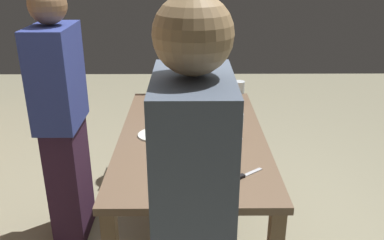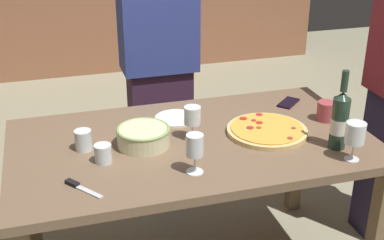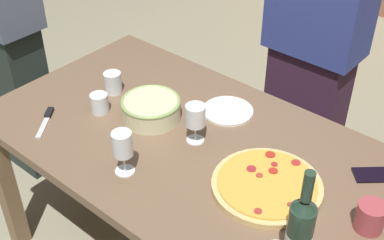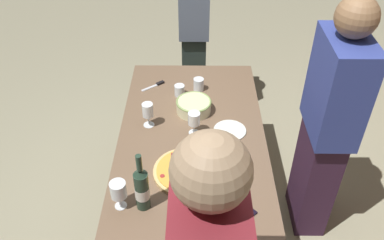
% 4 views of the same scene
% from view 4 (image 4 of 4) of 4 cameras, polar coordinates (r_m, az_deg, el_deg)
% --- Properties ---
extents(ground_plane, '(8.00, 8.00, 0.00)m').
position_cam_4_polar(ground_plane, '(3.05, -0.00, -12.55)').
color(ground_plane, gray).
extents(dining_table, '(1.60, 0.90, 0.75)m').
position_cam_4_polar(dining_table, '(2.57, -0.00, -3.32)').
color(dining_table, brown).
rests_on(dining_table, ground).
extents(pizza, '(0.37, 0.37, 0.03)m').
position_cam_4_polar(pizza, '(2.25, -0.81, -7.22)').
color(pizza, '#E1BB74').
rests_on(pizza, dining_table).
extents(serving_bowl, '(0.23, 0.23, 0.08)m').
position_cam_4_polar(serving_bowl, '(2.65, 0.24, 2.04)').
color(serving_bowl, beige).
rests_on(serving_bowl, dining_table).
extents(wine_bottle, '(0.07, 0.07, 0.35)m').
position_cam_4_polar(wine_bottle, '(2.02, -7.08, -9.53)').
color(wine_bottle, '#22392A').
rests_on(wine_bottle, dining_table).
extents(wine_glass_near_pizza, '(0.07, 0.07, 0.15)m').
position_cam_4_polar(wine_glass_near_pizza, '(2.44, 0.29, 0.12)').
color(wine_glass_near_pizza, white).
rests_on(wine_glass_near_pizza, dining_table).
extents(wine_glass_by_bottle, '(0.08, 0.08, 0.17)m').
position_cam_4_polar(wine_glass_by_bottle, '(2.05, -10.33, -9.81)').
color(wine_glass_by_bottle, white).
rests_on(wine_glass_by_bottle, dining_table).
extents(wine_glass_far_left, '(0.07, 0.07, 0.16)m').
position_cam_4_polar(wine_glass_far_left, '(2.51, -6.25, 1.23)').
color(wine_glass_far_left, white).
rests_on(wine_glass_far_left, dining_table).
extents(cup_amber, '(0.07, 0.07, 0.08)m').
position_cam_4_polar(cup_amber, '(2.81, -1.77, 4.20)').
color(cup_amber, white).
rests_on(cup_amber, dining_table).
extents(cup_ceramic, '(0.07, 0.07, 0.09)m').
position_cam_4_polar(cup_ceramic, '(2.86, 0.94, 5.04)').
color(cup_ceramic, white).
rests_on(cup_ceramic, dining_table).
extents(cup_spare, '(0.09, 0.09, 0.09)m').
position_cam_4_polar(cup_spare, '(2.01, 0.58, -13.30)').
color(cup_spare, '#AB434B').
rests_on(cup_spare, dining_table).
extents(side_plate, '(0.20, 0.20, 0.01)m').
position_cam_4_polar(side_plate, '(2.53, 5.35, -1.48)').
color(side_plate, white).
rests_on(side_plate, dining_table).
extents(cell_phone, '(0.15, 0.15, 0.01)m').
position_cam_4_polar(cell_phone, '(2.10, 7.10, -12.20)').
color(cell_phone, black).
rests_on(cell_phone, dining_table).
extents(pizza_knife, '(0.13, 0.16, 0.02)m').
position_cam_4_polar(pizza_knife, '(2.93, -5.10, 4.94)').
color(pizza_knife, silver).
rests_on(pizza_knife, dining_table).
extents(person_guest_left, '(0.42, 0.24, 1.64)m').
position_cam_4_polar(person_guest_left, '(2.55, 18.49, -0.92)').
color(person_guest_left, '#351C33').
rests_on(person_guest_left, ground).
extents(person_guest_right, '(0.41, 0.24, 1.71)m').
position_cam_4_polar(person_guest_right, '(3.47, 0.29, 12.95)').
color(person_guest_right, '#242F2B').
rests_on(person_guest_right, ground).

